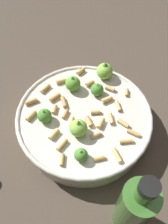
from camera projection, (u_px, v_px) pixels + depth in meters
The scene contains 3 objects.
ground_plane at pixel (84, 127), 0.63m from camera, with size 2.40×2.40×0.00m, color #42382D.
cooking_pan at pixel (84, 119), 0.60m from camera, with size 0.34×0.34×0.12m.
olive_oil_bottle at pixel (134, 208), 0.42m from camera, with size 0.06×0.06×0.22m.
Camera 1 is at (0.25, -0.21, 0.54)m, focal length 37.08 mm.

